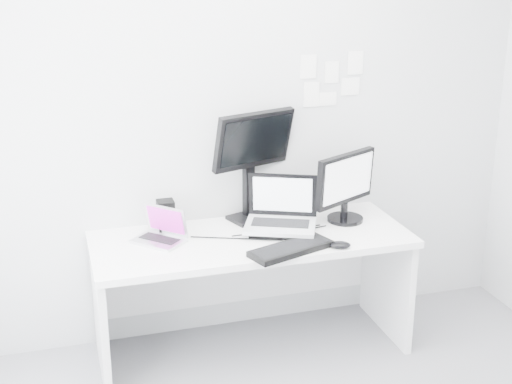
# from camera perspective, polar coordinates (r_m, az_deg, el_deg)

# --- Properties ---
(back_wall) EXTENTS (3.60, 0.00, 3.60)m
(back_wall) POSITION_cam_1_polar(r_m,az_deg,el_deg) (4.16, -1.73, 6.11)
(back_wall) COLOR #B9BCBE
(back_wall) RESTS_ON ground
(desk) EXTENTS (1.80, 0.70, 0.73)m
(desk) POSITION_cam_1_polar(r_m,az_deg,el_deg) (4.18, -0.34, -8.22)
(desk) COLOR white
(desk) RESTS_ON ground
(macbook) EXTENTS (0.34, 0.34, 0.20)m
(macbook) POSITION_cam_1_polar(r_m,az_deg,el_deg) (3.95, -7.91, -2.66)
(macbook) COLOR #BABABF
(macbook) RESTS_ON desk
(speaker) EXTENTS (0.12, 0.12, 0.19)m
(speaker) POSITION_cam_1_polar(r_m,az_deg,el_deg) (4.09, -7.25, -1.95)
(speaker) COLOR black
(speaker) RESTS_ON desk
(dell_laptop) EXTENTS (0.49, 0.45, 0.33)m
(dell_laptop) POSITION_cam_1_polar(r_m,az_deg,el_deg) (4.02, 1.97, -1.12)
(dell_laptop) COLOR silver
(dell_laptop) RESTS_ON desk
(rear_monitor) EXTENTS (0.54, 0.34, 0.69)m
(rear_monitor) POSITION_cam_1_polar(r_m,az_deg,el_deg) (4.17, -0.36, 2.23)
(rear_monitor) COLOR black
(rear_monitor) RESTS_ON desk
(samsung_monitor) EXTENTS (0.52, 0.41, 0.43)m
(samsung_monitor) POSITION_cam_1_polar(r_m,az_deg,el_deg) (4.22, 7.28, 0.45)
(samsung_monitor) COLOR black
(samsung_monitor) RESTS_ON desk
(keyboard) EXTENTS (0.50, 0.32, 0.03)m
(keyboard) POSITION_cam_1_polar(r_m,az_deg,el_deg) (3.83, 2.83, -4.58)
(keyboard) COLOR black
(keyboard) RESTS_ON desk
(mouse) EXTENTS (0.13, 0.11, 0.04)m
(mouse) POSITION_cam_1_polar(r_m,az_deg,el_deg) (3.89, 6.78, -4.24)
(mouse) COLOR black
(mouse) RESTS_ON desk
(wall_note_0) EXTENTS (0.10, 0.00, 0.14)m
(wall_note_0) POSITION_cam_1_polar(r_m,az_deg,el_deg) (4.24, 4.23, 10.02)
(wall_note_0) COLOR white
(wall_note_0) RESTS_ON back_wall
(wall_note_1) EXTENTS (0.09, 0.00, 0.13)m
(wall_note_1) POSITION_cam_1_polar(r_m,az_deg,el_deg) (4.31, 6.11, 9.55)
(wall_note_1) COLOR white
(wall_note_1) RESTS_ON back_wall
(wall_note_2) EXTENTS (0.10, 0.00, 0.14)m
(wall_note_2) POSITION_cam_1_polar(r_m,az_deg,el_deg) (4.36, 7.98, 10.25)
(wall_note_2) COLOR white
(wall_note_2) RESTS_ON back_wall
(wall_note_3) EXTENTS (0.11, 0.00, 0.08)m
(wall_note_3) POSITION_cam_1_polar(r_m,az_deg,el_deg) (4.33, 5.79, 7.45)
(wall_note_3) COLOR white
(wall_note_3) RESTS_ON back_wall
(wall_note_4) EXTENTS (0.10, 0.00, 0.15)m
(wall_note_4) POSITION_cam_1_polar(r_m,az_deg,el_deg) (4.28, 4.48, 7.81)
(wall_note_4) COLOR white
(wall_note_4) RESTS_ON back_wall
(wall_note_5) EXTENTS (0.12, 0.00, 0.10)m
(wall_note_5) POSITION_cam_1_polar(r_m,az_deg,el_deg) (4.37, 7.59, 8.40)
(wall_note_5) COLOR white
(wall_note_5) RESTS_ON back_wall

